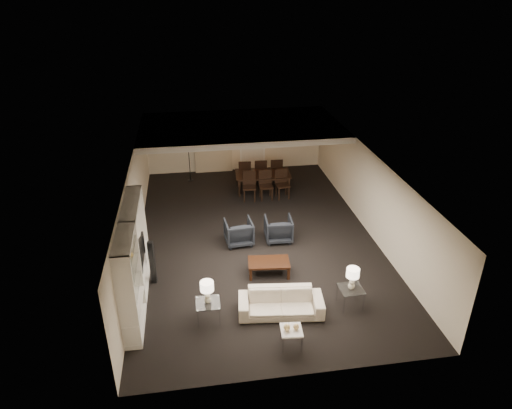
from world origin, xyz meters
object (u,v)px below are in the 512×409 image
object	(u,v)px
coffee_table	(269,268)
chair_fr	(276,171)
side_table_right	(350,297)
floor_lamp	(189,160)
chair_nm	(266,186)
side_table_left	(208,311)
armchair_right	(278,229)
pendant_light	(249,140)
floor_speaker	(152,262)
marble_table	(291,338)
vase_blue	(129,293)
dining_table	(263,183)
television	(138,253)
chair_fl	(245,173)
chair_fm	(260,172)
sofa	(281,303)
vase_amber	(129,254)
table_lamp_left	(207,292)
chair_nl	(249,187)
armchair_left	(239,232)
table_lamp_right	(352,279)
chair_nr	(283,184)

from	to	relation	value
coffee_table	chair_fr	distance (m)	6.00
side_table_right	floor_lamp	xyz separation A→B (m)	(-3.61, 8.22, 0.58)
side_table_right	chair_nm	world-z (taller)	chair_nm
side_table_left	armchair_right	bearing A→B (deg)	55.12
pendant_light	floor_speaker	bearing A→B (deg)	-121.29
marble_table	vase_blue	bearing A→B (deg)	165.73
armchair_right	vase_blue	bearing A→B (deg)	44.94
armchair_right	dining_table	size ratio (longest dim) A/B	0.41
armchair_right	television	distance (m)	4.36
floor_lamp	chair_fl	bearing A→B (deg)	-20.78
chair_fl	chair_fm	size ratio (longest dim) A/B	1.00
sofa	chair_fl	world-z (taller)	chair_fl
vase_amber	chair_fm	distance (m)	8.13
table_lamp_left	chair_nl	world-z (taller)	table_lamp_left
side_table_left	chair_fm	size ratio (longest dim) A/B	0.53
coffee_table	floor_lamp	distance (m)	6.92
pendant_light	chair_nm	xyz separation A→B (m)	(0.46, -0.93, -1.40)
dining_table	sofa	bearing A→B (deg)	-91.94
chair_fm	armchair_left	bearing A→B (deg)	75.24
vase_amber	chair_fm	xyz separation A→B (m)	(4.07, 6.95, -1.13)
table_lamp_left	chair_fm	distance (m)	7.84
table_lamp_left	side_table_left	bearing A→B (deg)	0.00
sofa	coffee_table	world-z (taller)	sofa
pendant_light	floor_lamp	distance (m)	2.68
pendant_light	side_table_right	bearing A→B (deg)	-78.52
sofa	marble_table	bearing A→B (deg)	-83.38
floor_speaker	dining_table	distance (m)	6.33
armchair_left	side_table_left	world-z (taller)	armchair_left
sofa	chair_nl	world-z (taller)	chair_nl
chair_fm	table_lamp_left	bearing A→B (deg)	74.89
vase_amber	table_lamp_right	bearing A→B (deg)	-5.64
side_table_left	marble_table	world-z (taller)	side_table_left
marble_table	dining_table	size ratio (longest dim) A/B	0.23
chair_fr	chair_fm	bearing A→B (deg)	2.24
floor_lamp	chair_nl	bearing A→B (deg)	-45.56
table_lamp_left	dining_table	xyz separation A→B (m)	(2.42, 6.80, -0.44)
sofa	dining_table	world-z (taller)	dining_table
armchair_left	side_table_left	size ratio (longest dim) A/B	1.49
television	floor_speaker	xyz separation A→B (m)	(0.30, 0.17, -0.44)
vase_blue	chair_nr	size ratio (longest dim) A/B	0.17
floor_speaker	chair_fl	bearing A→B (deg)	70.66
television	sofa	bearing A→B (deg)	-114.59
pendant_light	floor_lamp	world-z (taller)	pendant_light
coffee_table	chair_fm	xyz separation A→B (m)	(0.72, 5.85, 0.32)
table_lamp_right	side_table_left	bearing A→B (deg)	180.00
armchair_left	vase_amber	size ratio (longest dim) A/B	4.40
armchair_left	side_table_left	distance (m)	3.48
coffee_table	side_table_right	xyz separation A→B (m)	(1.70, -1.60, 0.06)
vase_amber	floor_speaker	size ratio (longest dim) A/B	0.15
sofa	television	xyz separation A→B (m)	(-3.32, 1.52, 0.76)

